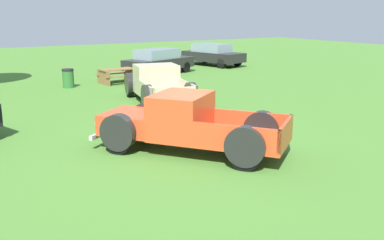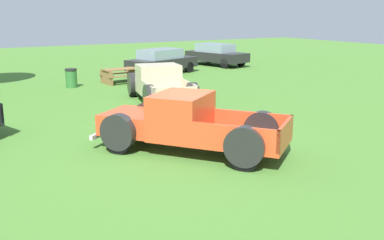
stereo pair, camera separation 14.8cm
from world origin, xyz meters
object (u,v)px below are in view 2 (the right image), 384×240
object	(u,v)px
trash_can	(71,78)
picnic_table	(120,74)
pickup_truck_behind_left	(158,84)
sedan_distant_a	(162,61)
pickup_truck_foreground	(179,124)
sedan_distant_b	(216,54)

from	to	relation	value
trash_can	picnic_table	bearing A→B (deg)	1.60
picnic_table	pickup_truck_behind_left	bearing A→B (deg)	-95.17
sedan_distant_a	picnic_table	world-z (taller)	sedan_distant_a
pickup_truck_foreground	picnic_table	distance (m)	12.45
pickup_truck_foreground	pickup_truck_behind_left	bearing A→B (deg)	68.22
sedan_distant_a	sedan_distant_b	size ratio (longest dim) A/B	1.01
sedan_distant_a	trash_can	distance (m)	6.56
sedan_distant_b	pickup_truck_foreground	bearing A→B (deg)	-126.65
pickup_truck_behind_left	trash_can	world-z (taller)	pickup_truck_behind_left
pickup_truck_foreground	trash_can	xyz separation A→B (m)	(0.44, 11.98, -0.28)
pickup_truck_foreground	sedan_distant_a	bearing A→B (deg)	64.80
pickup_truck_foreground	sedan_distant_a	size ratio (longest dim) A/B	1.07
sedan_distant_a	trash_can	size ratio (longest dim) A/B	5.20
sedan_distant_b	trash_can	world-z (taller)	sedan_distant_b
pickup_truck_behind_left	picnic_table	xyz separation A→B (m)	(0.50, 5.56, -0.26)
trash_can	pickup_truck_behind_left	bearing A→B (deg)	-68.47
pickup_truck_foreground	trash_can	bearing A→B (deg)	87.92
pickup_truck_behind_left	sedan_distant_b	size ratio (longest dim) A/B	1.12
sedan_distant_a	sedan_distant_b	world-z (taller)	same
sedan_distant_b	trash_can	distance (m)	12.25
picnic_table	pickup_truck_foreground	bearing A→B (deg)	-104.42
sedan_distant_a	picnic_table	size ratio (longest dim) A/B	2.58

